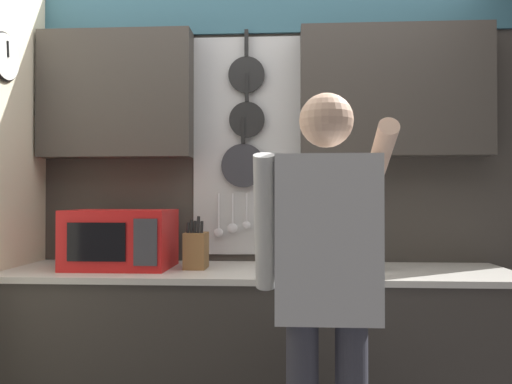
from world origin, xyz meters
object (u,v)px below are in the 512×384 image
at_px(knife_block, 196,250).
at_px(person, 326,273).
at_px(utensil_crock, 368,252).
at_px(microwave, 121,239).

distance_m(knife_block, person, 0.92).
bearing_deg(knife_block, person, -48.14).
bearing_deg(knife_block, utensil_crock, 0.06).
bearing_deg(person, knife_block, 131.86).
relative_size(microwave, person, 0.32).
bearing_deg(person, utensil_crock, 68.69).
distance_m(microwave, knife_block, 0.40).
relative_size(knife_block, utensil_crock, 0.75).
relative_size(microwave, knife_block, 1.93).
xyz_separation_m(utensil_crock, person, (-0.27, -0.68, -0.00)).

